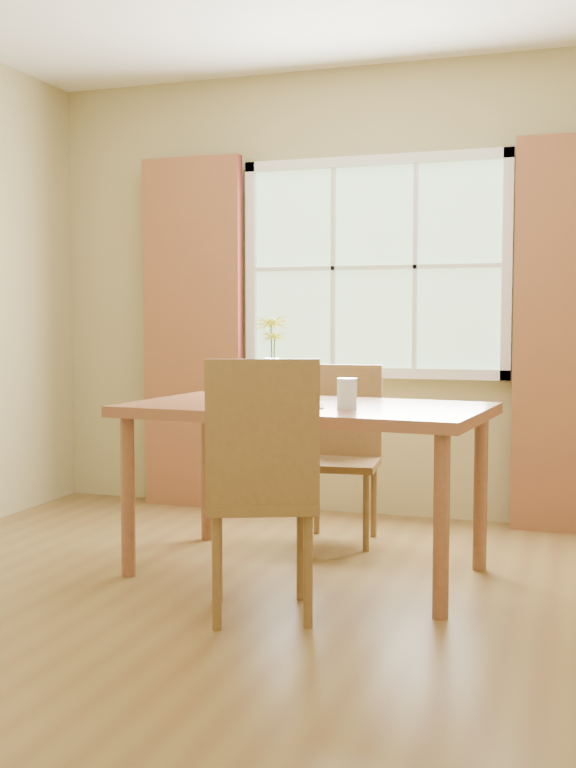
{
  "coord_description": "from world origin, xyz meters",
  "views": [
    {
      "loc": [
        1.21,
        -3.43,
        1.19
      ],
      "look_at": [
        -0.09,
        0.49,
        0.89
      ],
      "focal_mm": 42.0,
      "sensor_mm": 36.0,
      "label": 1
    }
  ],
  "objects_px": {
    "chair_near": "(262,478)",
    "chair_far": "(343,444)",
    "dining_table": "(306,422)",
    "water_glass": "(347,394)",
    "flower_vase": "(272,349)",
    "croissant_sandwich": "(276,387)"
  },
  "relations": [
    {
      "from": "chair_near",
      "to": "chair_far",
      "type": "distance_m",
      "value": 1.41
    },
    {
      "from": "flower_vase",
      "to": "water_glass",
      "type": "bearing_deg",
      "value": -38.73
    },
    {
      "from": "croissant_sandwich",
      "to": "dining_table",
      "type": "bearing_deg",
      "value": 48.46
    },
    {
      "from": "dining_table",
      "to": "flower_vase",
      "type": "distance_m",
      "value": 0.49
    },
    {
      "from": "dining_table",
      "to": "croissant_sandwich",
      "type": "height_order",
      "value": "croissant_sandwich"
    },
    {
      "from": "dining_table",
      "to": "chair_near",
      "type": "distance_m",
      "value": 0.72
    },
    {
      "from": "water_glass",
      "to": "flower_vase",
      "type": "height_order",
      "value": "flower_vase"
    },
    {
      "from": "dining_table",
      "to": "water_glass",
      "type": "xyz_separation_m",
      "value": [
        0.23,
        -0.13,
        0.15
      ]
    },
    {
      "from": "chair_near",
      "to": "chair_far",
      "type": "height_order",
      "value": "chair_near"
    },
    {
      "from": "flower_vase",
      "to": "croissant_sandwich",
      "type": "bearing_deg",
      "value": -68.36
    },
    {
      "from": "dining_table",
      "to": "water_glass",
      "type": "relative_size",
      "value": 12.79
    },
    {
      "from": "dining_table",
      "to": "chair_far",
      "type": "distance_m",
      "value": 0.73
    },
    {
      "from": "chair_near",
      "to": "dining_table",
      "type": "bearing_deg",
      "value": 70.74
    },
    {
      "from": "dining_table",
      "to": "chair_near",
      "type": "height_order",
      "value": "chair_near"
    },
    {
      "from": "chair_far",
      "to": "dining_table",
      "type": "bearing_deg",
      "value": -95.1
    },
    {
      "from": "chair_far",
      "to": "water_glass",
      "type": "xyz_separation_m",
      "value": [
        0.24,
        -0.83,
        0.35
      ]
    },
    {
      "from": "chair_far",
      "to": "croissant_sandwich",
      "type": "relative_size",
      "value": 4.93
    },
    {
      "from": "chair_near",
      "to": "chair_far",
      "type": "bearing_deg",
      "value": 69.7
    },
    {
      "from": "chair_near",
      "to": "croissant_sandwich",
      "type": "bearing_deg",
      "value": 81.98
    },
    {
      "from": "croissant_sandwich",
      "to": "water_glass",
      "type": "height_order",
      "value": "croissant_sandwich"
    },
    {
      "from": "chair_near",
      "to": "flower_vase",
      "type": "height_order",
      "value": "flower_vase"
    },
    {
      "from": "flower_vase",
      "to": "chair_near",
      "type": "bearing_deg",
      "value": -73.01
    }
  ]
}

